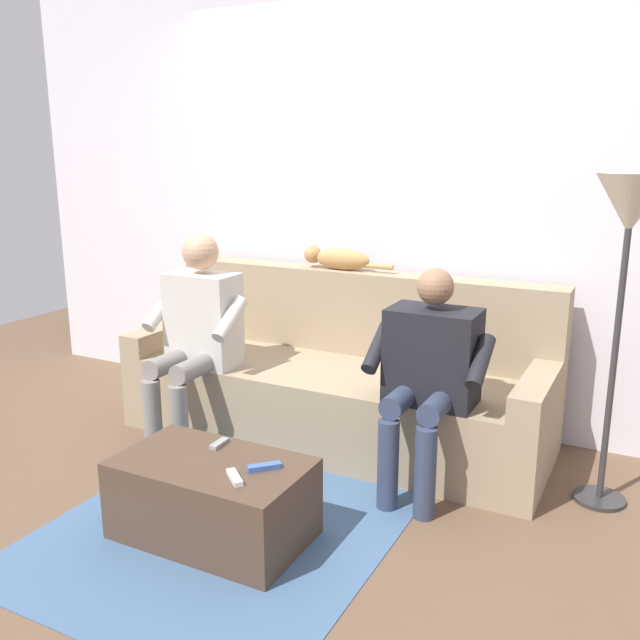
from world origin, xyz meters
name	(u,v)px	position (x,y,z in m)	size (l,w,h in m)	color
ground_plane	(272,488)	(0.00, 0.60, 0.00)	(8.00, 8.00, 0.00)	brown
back_wall	(374,190)	(0.00, -0.64, 1.40)	(5.29, 0.06, 2.79)	silver
couch	(339,383)	(0.00, -0.16, 0.32)	(2.42, 0.85, 0.93)	#9E896B
coffee_table	(213,499)	(0.00, 1.09, 0.18)	(0.82, 0.48, 0.35)	#4C3828
person_left_seated	(429,368)	(-0.67, 0.25, 0.63)	(0.58, 0.51, 1.10)	black
person_right_seated	(197,328)	(0.67, 0.28, 0.67)	(0.55, 0.53, 1.19)	beige
cat_on_backrest	(337,258)	(0.14, -0.43, 1.00)	(0.58, 0.11, 0.14)	#B7844C
remote_blue	(264,467)	(-0.24, 1.05, 0.36)	(0.14, 0.04, 0.02)	#3860B7
remote_white	(235,477)	(-0.19, 1.18, 0.36)	(0.13, 0.04, 0.02)	white
remote_gray	(219,444)	(0.06, 0.94, 0.36)	(0.11, 0.04, 0.02)	gray
floor_rug	(234,518)	(0.00, 0.93, 0.00)	(1.44, 1.82, 0.01)	#426084
floor_lamp	(629,225)	(-1.46, -0.01, 1.32)	(0.31, 0.31, 1.54)	#2D2D2D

